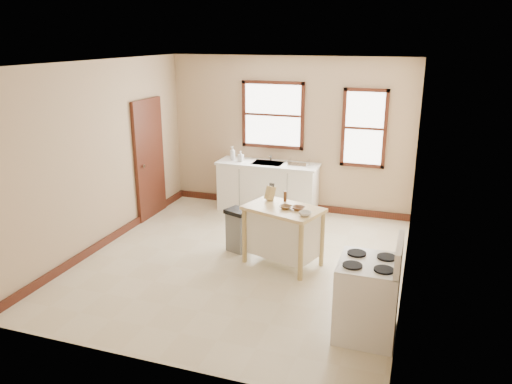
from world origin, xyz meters
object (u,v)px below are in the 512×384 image
Objects in this scene: kitchen_island at (283,236)px; pepper_grinder at (285,196)px; bowl_a at (286,207)px; gas_stove at (368,287)px; trash_bin at (238,230)px; soap_bottle_a at (233,153)px; dish_rack at (299,163)px; knife_block at (270,194)px; bowl_b at (298,208)px; bowl_c at (305,214)px; soap_bottle_b at (241,156)px.

kitchen_island is 6.95× the size of pepper_grinder.
gas_stove is (1.30, -1.37, -0.31)m from bowl_a.
kitchen_island is 0.92× the size of gas_stove.
gas_stove reaches higher than trash_bin.
pepper_grinder reaches higher than bowl_a.
soap_bottle_a is 1.26m from dish_rack.
knife_block reaches higher than bowl_b.
trash_bin is at bearing 157.99° from bowl_c.
dish_rack is at bearing 103.98° from bowl_b.
bowl_b is at bearing 129.08° from gas_stove.
bowl_c reaches higher than bowl_a.
trash_bin is at bearing -178.45° from kitchen_island.
pepper_grinder is 0.40m from bowl_b.
soap_bottle_a is at bearing 130.20° from bowl_b.
soap_bottle_b is 1.08m from dish_rack.
bowl_b is 1.15m from trash_bin.
dish_rack is at bearing 99.43° from bowl_a.
bowl_c is at bearing -3.55° from knife_block.
soap_bottle_a is at bearing 133.63° from trash_bin.
gas_stove is (2.10, -1.63, 0.23)m from trash_bin.
knife_block is (1.30, -1.84, -0.10)m from soap_bottle_a.
pepper_grinder reaches higher than kitchen_island.
gas_stove reaches higher than dish_rack.
pepper_grinder reaches higher than bowl_b.
kitchen_island is 6.27× the size of bowl_c.
dish_rack is 2.15× the size of bowl_a.
gas_stove is (2.72, -3.44, -0.45)m from soap_bottle_b.
knife_block is 0.79m from trash_bin.
bowl_c is (0.14, -0.20, 0.00)m from bowl_b.
bowl_c is at bearing -54.63° from bowl_b.
pepper_grinder is (1.52, -1.82, -0.12)m from soap_bottle_a.
trash_bin is (-0.98, 0.25, -0.54)m from bowl_b.
pepper_grinder is 2.20m from gas_stove.
bowl_c is (0.36, -0.23, 0.45)m from kitchen_island.
soap_bottle_a reaches higher than soap_bottle_b.
kitchen_island is at bearing 173.31° from bowl_b.
trash_bin is (-0.80, 0.26, -0.54)m from bowl_a.
soap_bottle_b is 4.41m from gas_stove.
kitchen_island is 1.94m from gas_stove.
dish_rack is 2.04m from trash_bin.
bowl_b reaches higher than kitchen_island.
knife_block is 2.34m from gas_stove.
soap_bottle_b reaches higher than bowl_b.
knife_block reaches higher than kitchen_island.
bowl_b is at bearing 4.27° from knife_block.
soap_bottle_a is at bearing 164.98° from dish_rack.
bowl_a is at bearing -21.78° from kitchen_island.
knife_block reaches higher than trash_bin.
knife_block is 1.19× the size of bowl_a.
bowl_c reaches higher than trash_bin.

